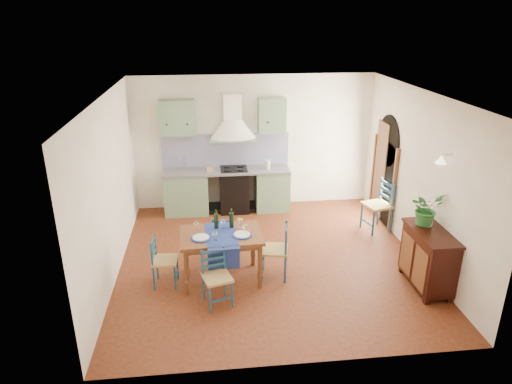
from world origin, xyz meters
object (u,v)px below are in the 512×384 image
dining_table (221,239)px  sideboard (428,257)px  chair_near (217,277)px  potted_plant (426,209)px

dining_table → sideboard: 3.14m
chair_near → sideboard: 3.19m
dining_table → chair_near: (-0.10, -0.62, -0.28)m
potted_plant → sideboard: bearing=-88.8°
chair_near → sideboard: sideboard is taller
chair_near → sideboard: (3.18, 0.08, 0.09)m
dining_table → chair_near: dining_table is taller
dining_table → chair_near: size_ratio=1.56×
dining_table → chair_near: 0.69m
chair_near → potted_plant: size_ratio=1.57×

